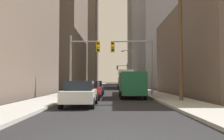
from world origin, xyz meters
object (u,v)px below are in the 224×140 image
traffic_signal_near_right (134,55)px  traffic_signal_near_left (84,56)px  traffic_signal_far_right (123,71)px  city_bus (126,79)px  cargo_van_green (132,84)px  sedan_navy (95,88)px  sedan_white (81,93)px  sedan_red (90,90)px

traffic_signal_near_right → traffic_signal_near_left: bearing=-180.0°
traffic_signal_near_right → traffic_signal_far_right: (0.61, 36.78, -0.06)m
city_bus → traffic_signal_near_left: bearing=-104.0°
cargo_van_green → sedan_navy: cargo_van_green is taller
cargo_van_green → traffic_signal_far_right: 38.89m
traffic_signal_near_left → traffic_signal_far_right: 37.20m
sedan_white → sedan_red: same height
sedan_white → traffic_signal_near_left: size_ratio=0.71×
city_bus → traffic_signal_near_left: size_ratio=1.92×
sedan_white → sedan_red: 5.16m
traffic_signal_near_left → traffic_signal_far_right: bearing=81.4°
traffic_signal_near_left → sedan_red: bearing=-74.9°
sedan_red → traffic_signal_far_right: bearing=83.4°
city_bus → sedan_white: size_ratio=2.72×
sedan_white → sedan_navy: size_ratio=1.00×
sedan_red → sedan_navy: bearing=89.6°
cargo_van_green → sedan_white: cargo_van_green is taller
city_bus → sedan_navy: size_ratio=2.74×
traffic_signal_near_left → traffic_signal_near_right: size_ratio=1.00×
cargo_van_green → traffic_signal_far_right: traffic_signal_far_right is taller
city_bus → sedan_red: city_bus is taller
sedan_navy → traffic_signal_near_left: bearing=-117.7°
sedan_white → traffic_signal_far_right: bearing=84.1°
sedan_white → traffic_signal_near_right: size_ratio=0.71×
sedan_red → traffic_signal_far_right: size_ratio=0.71×
cargo_van_green → traffic_signal_near_left: traffic_signal_near_left is taller
traffic_signal_near_left → traffic_signal_far_right: (5.57, 36.78, -0.01)m
city_bus → sedan_red: bearing=-100.0°
cargo_van_green → traffic_signal_near_right: 3.44m
sedan_red → city_bus: bearing=80.0°
sedan_red → traffic_signal_near_right: size_ratio=0.71×
sedan_red → traffic_signal_near_right: 6.25m
sedan_white → cargo_van_green: bearing=61.1°
sedan_red → sedan_navy: same height
sedan_white → sedan_navy: bearing=89.6°
city_bus → traffic_signal_near_left: 22.02m
traffic_signal_near_right → traffic_signal_far_right: 36.79m
sedan_white → sedan_red: bearing=89.7°
cargo_van_green → sedan_red: 3.96m
traffic_signal_far_right → cargo_van_green: bearing=-91.5°
cargo_van_green → traffic_signal_near_left: bearing=156.4°
traffic_signal_far_right → sedan_red: bearing=-96.6°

